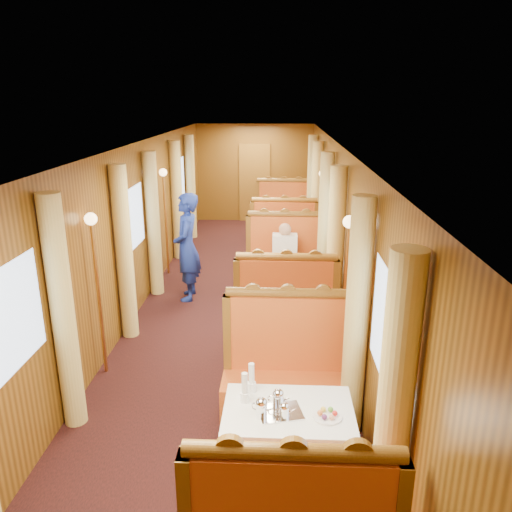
# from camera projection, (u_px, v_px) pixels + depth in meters

# --- Properties ---
(floor) EXTENTS (3.00, 12.00, 0.01)m
(floor) POSITION_uv_depth(u_px,v_px,m) (235.00, 313.00, 7.60)
(floor) COLOR black
(floor) RESTS_ON ground
(ceiling) EXTENTS (3.00, 12.00, 0.01)m
(ceiling) POSITION_uv_depth(u_px,v_px,m) (233.00, 146.00, 6.84)
(ceiling) COLOR silver
(ceiling) RESTS_ON wall_left
(wall_far) EXTENTS (3.00, 0.01, 2.50)m
(wall_far) POSITION_uv_depth(u_px,v_px,m) (255.00, 173.00, 12.93)
(wall_far) COLOR brown
(wall_far) RESTS_ON floor
(wall_left) EXTENTS (0.01, 12.00, 2.50)m
(wall_left) POSITION_uv_depth(u_px,v_px,m) (132.00, 233.00, 7.29)
(wall_left) COLOR brown
(wall_left) RESTS_ON floor
(wall_right) EXTENTS (0.01, 12.00, 2.50)m
(wall_right) POSITION_uv_depth(u_px,v_px,m) (338.00, 235.00, 7.15)
(wall_right) COLOR brown
(wall_right) RESTS_ON floor
(doorway_far) EXTENTS (0.80, 0.04, 2.00)m
(doorway_far) POSITION_uv_depth(u_px,v_px,m) (255.00, 183.00, 12.98)
(doorway_far) COLOR brown
(doorway_far) RESTS_ON floor
(table_near) EXTENTS (1.05, 0.72, 0.75)m
(table_near) POSITION_uv_depth(u_px,v_px,m) (288.00, 448.00, 4.13)
(table_near) COLOR white
(table_near) RESTS_ON floor
(banquette_near_aft) EXTENTS (1.30, 0.55, 1.34)m
(banquette_near_aft) POSITION_uv_depth(u_px,v_px,m) (286.00, 377.00, 5.08)
(banquette_near_aft) COLOR #B83114
(banquette_near_aft) RESTS_ON floor
(table_mid) EXTENTS (1.05, 0.72, 0.75)m
(table_mid) POSITION_uv_depth(u_px,v_px,m) (285.00, 291.00, 7.46)
(table_mid) COLOR white
(table_mid) RESTS_ON floor
(banquette_mid_fwd) EXTENTS (1.30, 0.55, 1.34)m
(banquette_mid_fwd) POSITION_uv_depth(u_px,v_px,m) (285.00, 317.00, 6.48)
(banquette_mid_fwd) COLOR #B83114
(banquette_mid_fwd) RESTS_ON floor
(banquette_mid_aft) EXTENTS (1.30, 0.55, 1.34)m
(banquette_mid_aft) POSITION_uv_depth(u_px,v_px,m) (284.00, 266.00, 8.41)
(banquette_mid_aft) COLOR #B83114
(banquette_mid_aft) RESTS_ON floor
(table_far) EXTENTS (1.05, 0.72, 0.75)m
(table_far) POSITION_uv_depth(u_px,v_px,m) (283.00, 231.00, 10.78)
(table_far) COLOR white
(table_far) RESTS_ON floor
(banquette_far_fwd) EXTENTS (1.30, 0.55, 1.34)m
(banquette_far_fwd) POSITION_uv_depth(u_px,v_px,m) (284.00, 242.00, 9.80)
(banquette_far_fwd) COLOR #B83114
(banquette_far_fwd) RESTS_ON floor
(banquette_far_aft) EXTENTS (1.30, 0.55, 1.34)m
(banquette_far_aft) POSITION_uv_depth(u_px,v_px,m) (283.00, 218.00, 11.73)
(banquette_far_aft) COLOR #B83114
(banquette_far_aft) RESTS_ON floor
(tea_tray) EXTENTS (0.39, 0.33, 0.01)m
(tea_tray) POSITION_uv_depth(u_px,v_px,m) (280.00, 412.00, 3.96)
(tea_tray) COLOR silver
(tea_tray) RESTS_ON table_near
(teapot_left) EXTENTS (0.19, 0.17, 0.13)m
(teapot_left) POSITION_uv_depth(u_px,v_px,m) (261.00, 410.00, 3.90)
(teapot_left) COLOR silver
(teapot_left) RESTS_ON tea_tray
(teapot_right) EXTENTS (0.14, 0.11, 0.11)m
(teapot_right) POSITION_uv_depth(u_px,v_px,m) (284.00, 413.00, 3.88)
(teapot_right) COLOR silver
(teapot_right) RESTS_ON tea_tray
(teapot_back) EXTENTS (0.16, 0.13, 0.13)m
(teapot_back) POSITION_uv_depth(u_px,v_px,m) (278.00, 401.00, 4.02)
(teapot_back) COLOR silver
(teapot_back) RESTS_ON tea_tray
(fruit_plate) EXTENTS (0.23, 0.23, 0.05)m
(fruit_plate) POSITION_uv_depth(u_px,v_px,m) (327.00, 415.00, 3.91)
(fruit_plate) COLOR white
(fruit_plate) RESTS_ON table_near
(cup_inboard) EXTENTS (0.08, 0.08, 0.26)m
(cup_inboard) POSITION_uv_depth(u_px,v_px,m) (245.00, 390.00, 4.08)
(cup_inboard) COLOR white
(cup_inboard) RESTS_ON table_near
(cup_outboard) EXTENTS (0.08, 0.08, 0.26)m
(cup_outboard) POSITION_uv_depth(u_px,v_px,m) (251.00, 380.00, 4.23)
(cup_outboard) COLOR white
(cup_outboard) RESTS_ON table_near
(rose_vase_mid) EXTENTS (0.06, 0.06, 0.36)m
(rose_vase_mid) POSITION_uv_depth(u_px,v_px,m) (287.00, 256.00, 7.31)
(rose_vase_mid) COLOR silver
(rose_vase_mid) RESTS_ON table_mid
(rose_vase_far) EXTENTS (0.06, 0.06, 0.36)m
(rose_vase_far) POSITION_uv_depth(u_px,v_px,m) (283.00, 206.00, 10.61)
(rose_vase_far) COLOR silver
(rose_vase_far) RESTS_ON table_far
(window_left_near) EXTENTS (0.01, 1.20, 0.90)m
(window_left_near) POSITION_uv_depth(u_px,v_px,m) (4.00, 325.00, 3.90)
(window_left_near) COLOR #95ADCF
(window_left_near) RESTS_ON wall_left
(curtain_left_near_b) EXTENTS (0.22, 0.22, 2.35)m
(curtain_left_near_b) POSITION_uv_depth(u_px,v_px,m) (63.00, 315.00, 4.72)
(curtain_left_near_b) COLOR #E3CC74
(curtain_left_near_b) RESTS_ON floor
(window_right_near) EXTENTS (0.01, 1.20, 0.90)m
(window_right_near) POSITION_uv_depth(u_px,v_px,m) (388.00, 333.00, 3.76)
(window_right_near) COLOR #95ADCF
(window_right_near) RESTS_ON wall_right
(curtain_right_near_a) EXTENTS (0.22, 0.22, 2.35)m
(curtain_right_near_a) POSITION_uv_depth(u_px,v_px,m) (393.00, 429.00, 3.11)
(curtain_right_near_a) COLOR #E3CC74
(curtain_right_near_a) RESTS_ON floor
(curtain_right_near_b) EXTENTS (0.22, 0.22, 2.35)m
(curtain_right_near_b) POSITION_uv_depth(u_px,v_px,m) (357.00, 321.00, 4.60)
(curtain_right_near_b) COLOR #E3CC74
(curtain_right_near_b) RESTS_ON floor
(window_left_mid) EXTENTS (0.01, 1.20, 0.90)m
(window_left_mid) POSITION_uv_depth(u_px,v_px,m) (132.00, 220.00, 7.23)
(window_left_mid) COLOR #95ADCF
(window_left_mid) RESTS_ON wall_left
(curtain_left_mid_a) EXTENTS (0.22, 0.22, 2.35)m
(curtain_left_mid_a) POSITION_uv_depth(u_px,v_px,m) (124.00, 254.00, 6.57)
(curtain_left_mid_a) COLOR #E3CC74
(curtain_left_mid_a) RESTS_ON floor
(curtain_left_mid_b) EXTENTS (0.22, 0.22, 2.35)m
(curtain_left_mid_b) POSITION_uv_depth(u_px,v_px,m) (153.00, 225.00, 8.05)
(curtain_left_mid_b) COLOR #E3CC74
(curtain_left_mid_b) RESTS_ON floor
(window_right_mid) EXTENTS (0.01, 1.20, 0.90)m
(window_right_mid) POSITION_uv_depth(u_px,v_px,m) (338.00, 222.00, 7.09)
(window_right_mid) COLOR #95ADCF
(window_right_mid) RESTS_ON wall_right
(curtain_right_mid_a) EXTENTS (0.22, 0.22, 2.35)m
(curtain_right_mid_a) POSITION_uv_depth(u_px,v_px,m) (335.00, 257.00, 6.44)
(curtain_right_mid_a) COLOR #E3CC74
(curtain_right_mid_a) RESTS_ON floor
(curtain_right_mid_b) EXTENTS (0.22, 0.22, 2.35)m
(curtain_right_mid_b) POSITION_uv_depth(u_px,v_px,m) (325.00, 227.00, 7.92)
(curtain_right_mid_b) COLOR #E3CC74
(curtain_right_mid_b) RESTS_ON floor
(window_left_far) EXTENTS (0.01, 1.20, 0.90)m
(window_left_far) POSITION_uv_depth(u_px,v_px,m) (179.00, 181.00, 10.56)
(window_left_far) COLOR #95ADCF
(window_left_far) RESTS_ON wall_left
(curtain_left_far_a) EXTENTS (0.22, 0.22, 2.35)m
(curtain_left_far_a) POSITION_uv_depth(u_px,v_px,m) (177.00, 201.00, 9.89)
(curtain_left_far_a) COLOR #E3CC74
(curtain_left_far_a) RESTS_ON floor
(curtain_left_far_b) EXTENTS (0.22, 0.22, 2.35)m
(curtain_left_far_b) POSITION_uv_depth(u_px,v_px,m) (191.00, 187.00, 11.38)
(curtain_left_far_b) COLOR #E3CC74
(curtain_left_far_b) RESTS_ON floor
(window_right_far) EXTENTS (0.01, 1.20, 0.90)m
(window_right_far) POSITION_uv_depth(u_px,v_px,m) (319.00, 182.00, 10.42)
(window_right_far) COLOR #95ADCF
(window_right_far) RESTS_ON wall_right
(curtain_right_far_a) EXTENTS (0.22, 0.22, 2.35)m
(curtain_right_far_a) POSITION_uv_depth(u_px,v_px,m) (316.00, 202.00, 9.77)
(curtain_right_far_a) COLOR #E3CC74
(curtain_right_far_a) RESTS_ON floor
(curtain_right_far_b) EXTENTS (0.22, 0.22, 2.35)m
(curtain_right_far_b) POSITION_uv_depth(u_px,v_px,m) (312.00, 188.00, 11.25)
(curtain_right_far_b) COLOR #E3CC74
(curtain_right_far_b) RESTS_ON floor
(sconce_left_fore) EXTENTS (0.14, 0.14, 1.95)m
(sconce_left_fore) POSITION_uv_depth(u_px,v_px,m) (95.00, 262.00, 5.58)
(sconce_left_fore) COLOR #BF8C3F
(sconce_left_fore) RESTS_ON floor
(sconce_right_fore) EXTENTS (0.14, 0.14, 1.95)m
(sconce_right_fore) POSITION_uv_depth(u_px,v_px,m) (347.00, 266.00, 5.45)
(sconce_right_fore) COLOR #BF8C3F
(sconce_right_fore) RESTS_ON floor
(sconce_left_aft) EXTENTS (0.14, 0.14, 1.95)m
(sconce_left_aft) POSITION_uv_depth(u_px,v_px,m) (165.00, 200.00, 8.91)
(sconce_left_aft) COLOR #BF8C3F
(sconce_left_aft) RESTS_ON floor
(sconce_right_aft) EXTENTS (0.14, 0.14, 1.95)m
(sconce_right_aft) POSITION_uv_depth(u_px,v_px,m) (322.00, 202.00, 8.78)
(sconce_right_aft) COLOR #BF8C3F
(sconce_right_aft) RESTS_ON floor
(steward) EXTENTS (0.46, 0.66, 1.74)m
(steward) POSITION_uv_depth(u_px,v_px,m) (187.00, 247.00, 7.92)
(steward) COLOR navy
(steward) RESTS_ON floor
(passenger) EXTENTS (0.40, 0.44, 0.76)m
(passenger) POSITION_uv_depth(u_px,v_px,m) (285.00, 252.00, 8.11)
(passenger) COLOR beige
(passenger) RESTS_ON banquette_mid_aft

